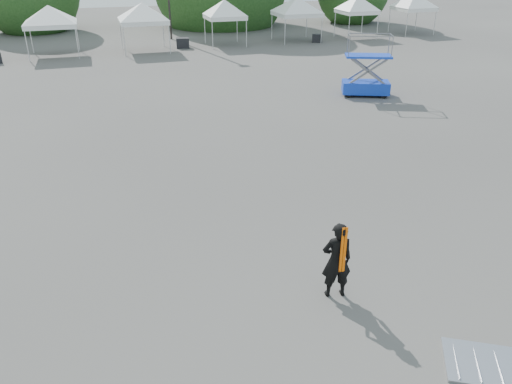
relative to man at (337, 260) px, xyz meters
name	(u,v)px	position (x,y,z in m)	size (l,w,h in m)	color
ground	(248,234)	(-1.02, 2.99, -0.87)	(120.00, 120.00, 0.00)	#474442
tent_d	(48,9)	(-6.81, 30.20, 2.19)	(4.70, 4.70, 3.88)	silver
tent_e	(142,7)	(-0.63, 30.10, 2.19)	(4.67, 4.67, 3.88)	silver
tent_f	(225,3)	(5.52, 30.76, 2.19)	(3.97, 3.97, 3.88)	silver
tent_g	(297,1)	(11.43, 30.99, 2.19)	(4.61, 4.61, 3.88)	silver
man	(337,260)	(0.00, 0.00, 0.00)	(0.69, 0.51, 1.74)	black
scissor_lift	(367,66)	(8.55, 14.30, 0.63)	(2.57, 1.94, 2.98)	#0D30B4
barrier_mid	(509,368)	(2.01, -2.86, -0.84)	(2.42, 2.02, 0.07)	#A8ABB0
crate_mid	(183,43)	(2.17, 30.60, -0.50)	(0.94, 0.73, 0.73)	black
crate_east	(317,38)	(12.83, 29.96, -0.57)	(0.77, 0.60, 0.60)	black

